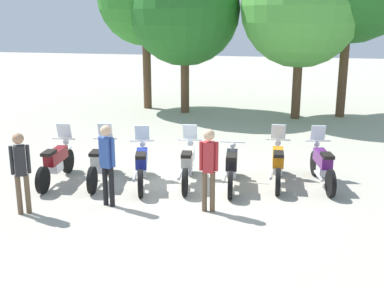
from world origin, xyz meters
name	(u,v)px	position (x,y,z in m)	size (l,w,h in m)	color
ground_plane	(188,184)	(0.00, 0.00, 0.00)	(80.00, 80.00, 0.00)	#ADA899
motorcycle_0	(56,162)	(-3.22, -0.52, 0.52)	(0.62, 2.19, 1.37)	black
motorcycle_1	(100,162)	(-2.15, -0.28, 0.52)	(0.62, 2.18, 1.37)	black
motorcycle_2	(142,164)	(-1.09, -0.26, 0.52)	(0.82, 2.13, 1.37)	black
motorcycle_3	(188,163)	(-0.01, 0.08, 0.52)	(0.62, 2.18, 1.37)	black
motorcycle_4	(231,167)	(1.07, 0.10, 0.50)	(0.62, 2.19, 0.99)	black
motorcycle_5	(278,163)	(2.14, 0.58, 0.52)	(0.62, 2.19, 1.37)	black
motorcycle_6	(322,165)	(3.21, 0.70, 0.52)	(0.70, 2.16, 1.37)	black
person_0	(209,163)	(0.81, -1.54, 1.06)	(0.40, 0.25, 1.79)	brown
person_1	(107,159)	(-1.36, -1.70, 1.07)	(0.41, 0.28, 1.80)	black
person_2	(21,167)	(-2.92, -2.51, 1.02)	(0.39, 0.31, 1.74)	brown
tree_1	(185,10)	(-2.22, 9.00, 4.28)	(4.59, 4.59, 6.59)	brown
tree_2	(301,6)	(2.45, 8.75, 4.39)	(4.70, 4.70, 6.75)	brown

